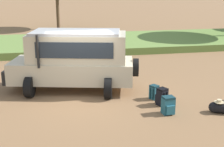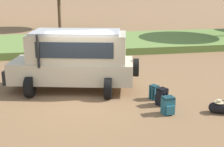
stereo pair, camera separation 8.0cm
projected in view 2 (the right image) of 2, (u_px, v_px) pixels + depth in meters
name	position (u px, v px, depth m)	size (l,w,h in m)	color
ground_plane	(82.00, 98.00, 11.93)	(320.00, 320.00, 0.00)	olive
grass_bank	(68.00, 44.00, 21.71)	(120.00, 7.00, 0.44)	olive
safari_vehicle	(75.00, 59.00, 12.63)	(5.48, 3.44, 2.44)	beige
backpack_beside_front_wheel	(168.00, 106.00, 10.45)	(0.42, 0.45, 0.61)	#235B6B
backpack_cluster_center	(162.00, 97.00, 11.21)	(0.43, 0.47, 0.64)	black
backpack_near_rear_wheel	(154.00, 92.00, 11.81)	(0.42, 0.40, 0.55)	#235B6B
duffel_bag_low_black_case	(222.00, 108.00, 10.54)	(0.83, 0.55, 0.47)	black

